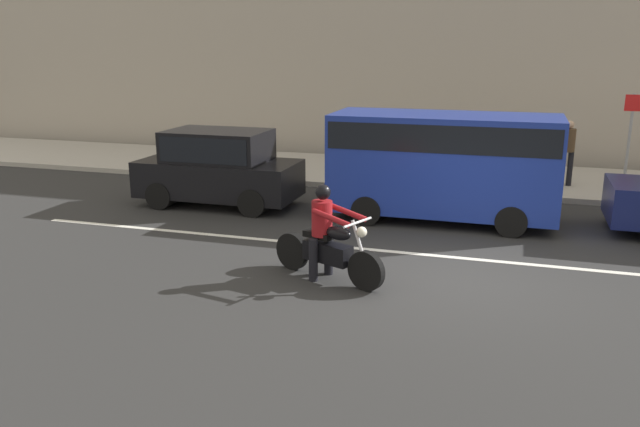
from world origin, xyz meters
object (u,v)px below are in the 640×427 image
Objects in this scene: motorcycle_with_rider_crimson at (327,241)px; pedestrian_bystander at (568,148)px; street_sign_post at (631,127)px; parked_van_cobalt_blue at (444,160)px; parked_hatchback_black at (219,167)px.

pedestrian_bystander reaches higher than motorcycle_with_rider_crimson.
motorcycle_with_rider_crimson is 9.15m from pedestrian_bystander.
street_sign_post reaches higher than motorcycle_with_rider_crimson.
motorcycle_with_rider_crimson is at bearing -121.04° from street_sign_post.
street_sign_post is at bearing 50.49° from parked_van_cobalt_blue.
parked_hatchback_black reaches higher than motorcycle_with_rider_crimson.
street_sign_post is at bearing 40.95° from pedestrian_bystander.
parked_van_cobalt_blue is at bearing 72.20° from motorcycle_with_rider_crimson.
parked_van_cobalt_blue is 6.93m from street_sign_post.
motorcycle_with_rider_crimson is 4.51m from parked_van_cobalt_blue.
street_sign_post is at bearing 58.96° from motorcycle_with_rider_crimson.
parked_hatchback_black is at bearing -152.82° from pedestrian_bystander.
street_sign_post is (5.77, 9.58, 0.91)m from motorcycle_with_rider_crimson.
parked_hatchback_black is 2.22× the size of pedestrian_bystander.
parked_van_cobalt_blue is 4.79m from pedestrian_bystander.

